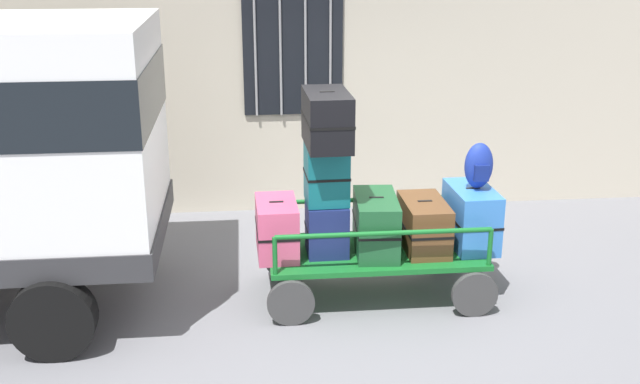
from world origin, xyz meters
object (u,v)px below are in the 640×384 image
(backpack, at_px, (479,166))
(suitcase_right_bottom, at_px, (471,217))
(luggage_cart, at_px, (375,259))
(suitcase_left_bottom, at_px, (277,228))
(suitcase_midleft_bottom, at_px, (327,228))
(suitcase_center_bottom, at_px, (376,224))
(suitcase_midleft_top, at_px, (327,119))
(suitcase_midright_bottom, at_px, (424,225))
(suitcase_midleft_middle, at_px, (327,174))

(backpack, bearing_deg, suitcase_right_bottom, 162.80)
(luggage_cart, relative_size, suitcase_left_bottom, 3.17)
(suitcase_left_bottom, relative_size, suitcase_right_bottom, 0.90)
(suitcase_midleft_bottom, height_order, suitcase_center_bottom, suitcase_center_bottom)
(suitcase_left_bottom, distance_m, backpack, 1.99)
(suitcase_midleft_top, height_order, suitcase_midright_bottom, suitcase_midleft_top)
(suitcase_midleft_middle, bearing_deg, suitcase_center_bottom, -3.49)
(suitcase_right_bottom, bearing_deg, suitcase_midleft_middle, -179.14)
(suitcase_right_bottom, relative_size, backpack, 1.68)
(suitcase_midleft_bottom, height_order, suitcase_midright_bottom, suitcase_midleft_bottom)
(suitcase_midleft_middle, xyz_separation_m, suitcase_center_bottom, (0.47, -0.03, -0.50))
(suitcase_midleft_middle, height_order, suitcase_right_bottom, suitcase_midleft_middle)
(suitcase_midleft_middle, bearing_deg, suitcase_right_bottom, 0.86)
(suitcase_midright_bottom, distance_m, backpack, 0.76)
(suitcase_center_bottom, bearing_deg, suitcase_midleft_middle, 176.51)
(suitcase_midleft_bottom, distance_m, backpack, 1.55)
(suitcase_midleft_middle, height_order, backpack, suitcase_midleft_middle)
(suitcase_midleft_top, distance_m, suitcase_midright_bottom, 1.41)
(suitcase_midleft_middle, height_order, suitcase_midright_bottom, suitcase_midleft_middle)
(suitcase_midleft_top, distance_m, backpack, 1.52)
(suitcase_center_bottom, bearing_deg, luggage_cart, 90.00)
(luggage_cart, distance_m, suitcase_right_bottom, 1.01)
(suitcase_midleft_top, bearing_deg, suitcase_midright_bottom, 1.11)
(suitcase_center_bottom, bearing_deg, suitcase_midleft_top, 179.57)
(suitcase_midleft_top, bearing_deg, luggage_cart, 2.00)
(suitcase_midleft_bottom, relative_size, suitcase_center_bottom, 0.61)
(suitcase_midleft_top, xyz_separation_m, suitcase_right_bottom, (1.40, 0.05, -1.01))
(luggage_cart, bearing_deg, suitcase_right_bottom, 1.82)
(suitcase_left_bottom, height_order, suitcase_midright_bottom, suitcase_left_bottom)
(suitcase_left_bottom, height_order, suitcase_midleft_middle, suitcase_midleft_middle)
(suitcase_left_bottom, bearing_deg, suitcase_midleft_middle, 0.59)
(suitcase_midleft_top, relative_size, suitcase_center_bottom, 0.94)
(suitcase_midleft_middle, relative_size, suitcase_midleft_top, 0.71)
(backpack, bearing_deg, suitcase_midleft_middle, -179.64)
(suitcase_center_bottom, bearing_deg, suitcase_midright_bottom, 2.65)
(suitcase_midleft_bottom, xyz_separation_m, suitcase_right_bottom, (1.40, 0.06, 0.04))
(suitcase_midleft_bottom, bearing_deg, suitcase_center_bottom, 1.00)
(suitcase_midright_bottom, distance_m, suitcase_right_bottom, 0.47)
(luggage_cart, relative_size, suitcase_right_bottom, 2.86)
(luggage_cart, relative_size, backpack, 4.81)
(luggage_cart, relative_size, suitcase_midleft_middle, 3.87)
(suitcase_right_bottom, bearing_deg, suitcase_midleft_bottom, -177.65)
(suitcase_midright_bottom, bearing_deg, suitcase_left_bottom, 179.92)
(suitcase_midleft_bottom, height_order, suitcase_midleft_middle, suitcase_midleft_middle)
(suitcase_midleft_bottom, xyz_separation_m, suitcase_midleft_top, (-0.00, 0.01, 1.05))
(suitcase_midleft_middle, relative_size, suitcase_midright_bottom, 0.74)
(suitcase_midleft_middle, bearing_deg, suitcase_midleft_bottom, -90.00)
(suitcase_midleft_top, bearing_deg, suitcase_center_bottom, -0.43)
(suitcase_midleft_bottom, distance_m, suitcase_right_bottom, 1.41)
(suitcase_midleft_top, bearing_deg, suitcase_midleft_middle, 90.00)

